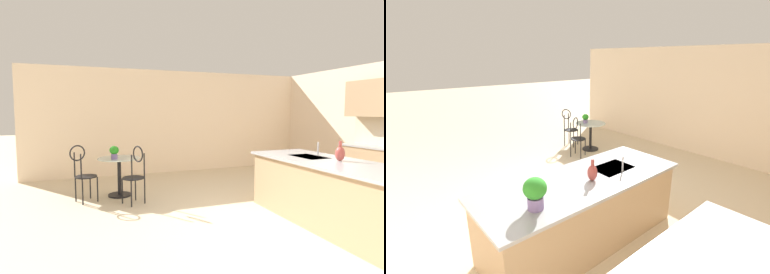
# 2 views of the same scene
# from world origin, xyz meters

# --- Properties ---
(ground_plane) EXTENTS (40.00, 40.00, 0.00)m
(ground_plane) POSITION_xyz_m (0.00, 0.00, 0.00)
(ground_plane) COLOR beige
(wall_left_window) EXTENTS (0.12, 7.80, 2.70)m
(wall_left_window) POSITION_xyz_m (-4.26, 0.00, 1.35)
(wall_left_window) COLOR beige
(wall_left_window) RESTS_ON ground
(kitchen_island) EXTENTS (2.80, 1.06, 0.92)m
(kitchen_island) POSITION_xyz_m (0.30, 0.85, 0.46)
(kitchen_island) COLOR tan
(kitchen_island) RESTS_ON ground
(bistro_table) EXTENTS (0.80, 0.80, 0.74)m
(bistro_table) POSITION_xyz_m (-2.33, -1.84, 0.45)
(bistro_table) COLOR black
(bistro_table) RESTS_ON ground
(chair_near_window) EXTENTS (0.52, 0.51, 1.04)m
(chair_near_window) POSITION_xyz_m (-1.69, -1.64, 0.57)
(chair_near_window) COLOR black
(chair_near_window) RESTS_ON ground
(chair_by_island) EXTENTS (0.50, 0.52, 1.04)m
(chair_by_island) POSITION_xyz_m (-2.12, -2.49, 0.57)
(chair_by_island) COLOR black
(chair_by_island) RESTS_ON ground
(sink_faucet) EXTENTS (0.02, 0.02, 0.22)m
(sink_faucet) POSITION_xyz_m (-0.25, 1.03, 1.03)
(sink_faucet) COLOR #B2B5BA
(sink_faucet) RESTS_ON kitchen_island
(potted_plant_on_table) EXTENTS (0.17, 0.17, 0.24)m
(potted_plant_on_table) POSITION_xyz_m (-2.23, -1.94, 0.88)
(potted_plant_on_table) COLOR #7A669E
(potted_plant_on_table) RESTS_ON bistro_table
(potted_plant_counter_far) EXTENTS (0.25, 0.25, 0.35)m
(potted_plant_counter_far) POSITION_xyz_m (1.15, 1.06, 1.12)
(potted_plant_counter_far) COLOR #7A669E
(potted_plant_counter_far) RESTS_ON kitchen_island
(vase_on_counter) EXTENTS (0.13, 0.13, 0.29)m
(vase_on_counter) POSITION_xyz_m (0.25, 0.96, 1.03)
(vase_on_counter) COLOR #993D38
(vase_on_counter) RESTS_ON kitchen_island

